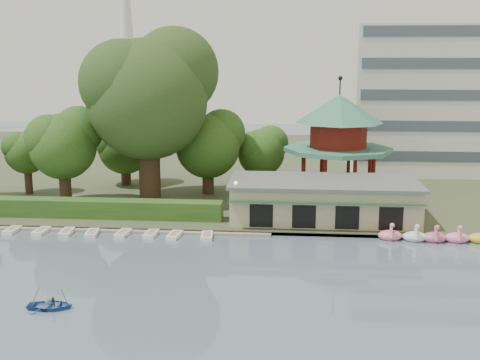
# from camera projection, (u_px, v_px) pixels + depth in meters

# --- Properties ---
(ground_plane) EXTENTS (220.00, 220.00, 0.00)m
(ground_plane) POSITION_uv_depth(u_px,v_px,m) (186.00, 309.00, 39.57)
(ground_plane) COLOR slate
(ground_plane) RESTS_ON ground
(shore) EXTENTS (220.00, 70.00, 0.40)m
(shore) POSITION_uv_depth(u_px,v_px,m) (247.00, 165.00, 90.25)
(shore) COLOR #424930
(shore) RESTS_ON ground
(embankment) EXTENTS (220.00, 0.60, 0.30)m
(embankment) POSITION_uv_depth(u_px,v_px,m) (218.00, 232.00, 56.41)
(embankment) COLOR gray
(embankment) RESTS_ON ground
(dock) EXTENTS (34.00, 1.60, 0.24)m
(dock) POSITION_uv_depth(u_px,v_px,m) (93.00, 229.00, 57.36)
(dock) COLOR gray
(dock) RESTS_ON ground
(boathouse) EXTENTS (18.60, 9.39, 3.90)m
(boathouse) POSITION_uv_depth(u_px,v_px,m) (324.00, 199.00, 59.66)
(boathouse) COLOR #B6AE89
(boathouse) RESTS_ON shore
(pavilion) EXTENTS (12.40, 12.40, 13.50)m
(pavilion) POSITION_uv_depth(u_px,v_px,m) (338.00, 135.00, 68.23)
(pavilion) COLOR #B6AE89
(pavilion) RESTS_ON shore
(hedge) EXTENTS (30.00, 2.00, 1.80)m
(hedge) POSITION_uv_depth(u_px,v_px,m) (75.00, 208.00, 60.60)
(hedge) COLOR #30561D
(hedge) RESTS_ON shore
(lamp_post) EXTENTS (0.36, 0.36, 4.28)m
(lamp_post) POSITION_uv_depth(u_px,v_px,m) (236.00, 195.00, 57.30)
(lamp_post) COLOR black
(lamp_post) RESTS_ON shore
(big_tree) EXTENTS (14.55, 13.55, 19.18)m
(big_tree) POSITION_uv_depth(u_px,v_px,m) (149.00, 90.00, 65.29)
(big_tree) COLOR #3A281C
(big_tree) RESTS_ON shore
(small_trees) EXTENTS (38.98, 17.13, 10.63)m
(small_trees) POSITION_uv_depth(u_px,v_px,m) (131.00, 144.00, 69.92)
(small_trees) COLOR #3A281C
(small_trees) RESTS_ON shore
(moored_rowboats) EXTENTS (27.57, 2.65, 0.36)m
(moored_rowboats) POSITION_uv_depth(u_px,v_px,m) (67.00, 232.00, 56.20)
(moored_rowboats) COLOR white
(moored_rowboats) RESTS_ON ground
(rowboat_with_passengers) EXTENTS (4.38, 3.27, 2.01)m
(rowboat_with_passengers) POSITION_uv_depth(u_px,v_px,m) (50.00, 302.00, 39.54)
(rowboat_with_passengers) COLOR #305DAB
(rowboat_with_passengers) RESTS_ON ground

